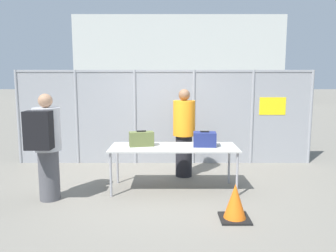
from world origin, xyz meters
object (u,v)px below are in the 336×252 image
(suitcase_navy, at_px, (206,139))
(traffic_cone, at_px, (237,203))
(traveler_hooded, at_px, (48,143))
(utility_trailer, at_px, (227,132))
(inspection_table, at_px, (175,149))
(suitcase_olive, at_px, (143,139))
(security_worker_near, at_px, (185,132))

(suitcase_navy, bearing_deg, traffic_cone, -77.56)
(traveler_hooded, xyz_separation_m, utility_trailer, (3.55, 4.17, -0.51))
(inspection_table, bearing_deg, traffic_cone, -56.59)
(suitcase_olive, bearing_deg, inspection_table, -5.76)
(suitcase_olive, xyz_separation_m, utility_trailer, (2.11, 3.57, -0.47))
(security_worker_near, height_order, traffic_cone, security_worker_near)
(utility_trailer, bearing_deg, security_worker_near, -115.22)
(suitcase_navy, relative_size, utility_trailer, 0.10)
(suitcase_navy, xyz_separation_m, utility_trailer, (1.00, 3.59, -0.46))
(traveler_hooded, height_order, traffic_cone, traveler_hooded)
(suitcase_olive, height_order, traffic_cone, suitcase_olive)
(suitcase_navy, distance_m, security_worker_near, 0.84)
(suitcase_navy, height_order, traffic_cone, suitcase_navy)
(utility_trailer, height_order, traffic_cone, utility_trailer)
(security_worker_near, bearing_deg, suitcase_olive, 49.14)
(suitcase_navy, xyz_separation_m, security_worker_near, (-0.32, 0.78, 0.01))
(traffic_cone, bearing_deg, utility_trailer, 81.71)
(suitcase_olive, distance_m, utility_trailer, 4.17)
(security_worker_near, height_order, utility_trailer, security_worker_near)
(suitcase_navy, relative_size, traveler_hooded, 0.24)
(suitcase_navy, bearing_deg, security_worker_near, 112.56)
(security_worker_near, xyz_separation_m, utility_trailer, (1.32, 2.81, -0.47))
(inspection_table, relative_size, traffic_cone, 4.28)
(suitcase_navy, height_order, security_worker_near, security_worker_near)
(inspection_table, bearing_deg, security_worker_near, 75.03)
(inspection_table, relative_size, suitcase_navy, 5.37)
(suitcase_olive, relative_size, suitcase_navy, 1.11)
(utility_trailer, bearing_deg, suitcase_navy, -105.55)
(utility_trailer, distance_m, traffic_cone, 4.94)
(traffic_cone, bearing_deg, suitcase_navy, 102.44)
(utility_trailer, bearing_deg, suitcase_olive, -120.53)
(inspection_table, xyz_separation_m, utility_trailer, (1.54, 3.63, -0.29))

